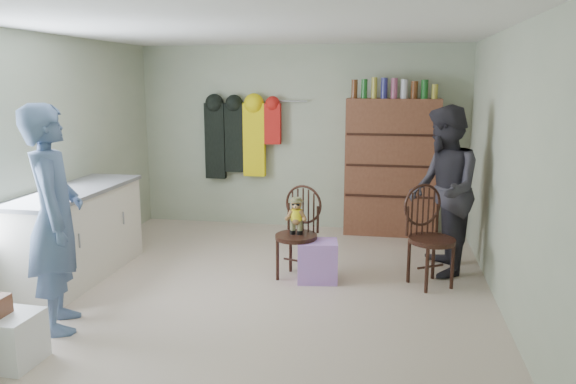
% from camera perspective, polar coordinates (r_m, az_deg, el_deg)
% --- Properties ---
extents(ground_plane, '(5.00, 5.00, 0.00)m').
position_cam_1_polar(ground_plane, '(5.65, -2.90, -9.79)').
color(ground_plane, beige).
rests_on(ground_plane, ground).
extents(room_walls, '(5.00, 5.00, 5.00)m').
position_cam_1_polar(room_walls, '(5.81, -1.85, 6.81)').
color(room_walls, '#AEB598').
rests_on(room_walls, ground).
extents(counter, '(0.64, 1.86, 0.94)m').
position_cam_1_polar(counter, '(6.23, -20.73, -3.95)').
color(counter, silver).
rests_on(counter, ground).
extents(plastic_tub, '(0.41, 0.39, 0.38)m').
position_cam_1_polar(plastic_tub, '(4.67, -26.44, -13.23)').
color(plastic_tub, white).
rests_on(plastic_tub, ground).
extents(chair_front, '(0.53, 0.53, 0.96)m').
position_cam_1_polar(chair_front, '(5.81, 1.03, -3.40)').
color(chair_front, '#381C13').
rests_on(chair_front, ground).
extents(chair_far, '(0.62, 0.62, 1.01)m').
position_cam_1_polar(chair_far, '(5.79, 14.08, -3.95)').
color(chair_far, '#381C13').
rests_on(chair_far, ground).
extents(striped_bag, '(0.44, 0.37, 0.42)m').
position_cam_1_polar(striped_bag, '(5.79, 3.01, -7.03)').
color(striped_bag, '#E572C8').
rests_on(striped_bag, ground).
extents(person_left, '(0.71, 0.81, 1.86)m').
position_cam_1_polar(person_left, '(4.93, -22.61, -2.51)').
color(person_left, '#4A6188').
rests_on(person_left, ground).
extents(person_right, '(0.74, 0.92, 1.79)m').
position_cam_1_polar(person_right, '(6.08, 15.46, 0.10)').
color(person_right, '#2D2B33').
rests_on(person_right, ground).
extents(dresser, '(1.20, 0.39, 2.07)m').
position_cam_1_polar(dresser, '(7.51, 10.45, 2.59)').
color(dresser, brown).
rests_on(dresser, ground).
extents(coat_rack, '(1.42, 0.12, 1.09)m').
position_cam_1_polar(coat_rack, '(7.82, -4.92, 5.54)').
color(coat_rack, '#99999E').
rests_on(coat_rack, ground).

